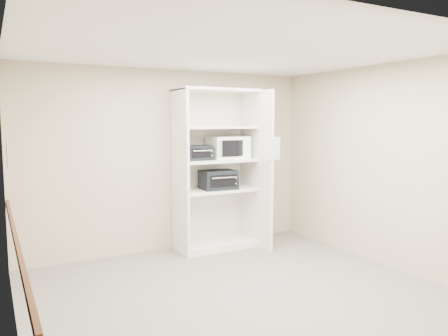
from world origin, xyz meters
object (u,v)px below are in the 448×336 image
shelving_unit (219,175)px  toaster_oven_upper (199,153)px  microwave (228,148)px  toaster_oven_lower (218,180)px

shelving_unit → toaster_oven_upper: bearing=-175.7°
microwave → toaster_oven_upper: (-0.51, -0.04, -0.06)m
shelving_unit → microwave: shelving_unit is taller
shelving_unit → microwave: (0.16, 0.01, 0.41)m
shelving_unit → toaster_oven_upper: 0.49m
microwave → toaster_oven_lower: bearing=-161.8°
microwave → toaster_oven_lower: (-0.20, -0.06, -0.48)m
microwave → toaster_oven_upper: size_ratio=1.50×
toaster_oven_lower → toaster_oven_upper: bearing=178.7°
microwave → shelving_unit: bearing=-175.4°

